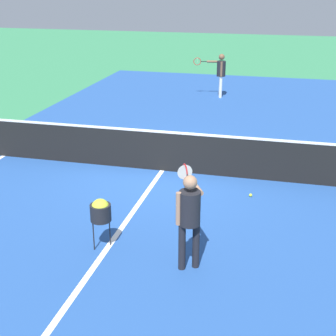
# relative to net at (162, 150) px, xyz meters

# --- Properties ---
(ground_plane) EXTENTS (60.00, 60.00, 0.00)m
(ground_plane) POSITION_rel_net_xyz_m (0.00, 0.00, -0.49)
(ground_plane) COLOR #337F51
(court_surface_inbounds) EXTENTS (10.62, 24.40, 0.00)m
(court_surface_inbounds) POSITION_rel_net_xyz_m (0.00, 0.00, -0.49)
(court_surface_inbounds) COLOR #234C93
(court_surface_inbounds) RESTS_ON ground_plane
(line_center_service) EXTENTS (0.10, 6.40, 0.01)m
(line_center_service) POSITION_rel_net_xyz_m (0.00, -3.20, -0.49)
(line_center_service) COLOR white
(line_center_service) RESTS_ON ground_plane
(net) EXTENTS (9.99, 0.09, 1.07)m
(net) POSITION_rel_net_xyz_m (0.00, 0.00, 0.00)
(net) COLOR #33383D
(net) RESTS_ON ground_plane
(player_near) EXTENTS (0.55, 1.13, 1.53)m
(player_near) POSITION_rel_net_xyz_m (1.41, -3.80, 0.45)
(player_near) COLOR black
(player_near) RESTS_ON ground_plane
(player_far) EXTENTS (1.20, 0.41, 1.59)m
(player_far) POSITION_rel_net_xyz_m (0.18, 7.75, 0.49)
(player_far) COLOR white
(player_far) RESTS_ON ground_plane
(ball_hopper) EXTENTS (0.34, 0.34, 0.87)m
(ball_hopper) POSITION_rel_net_xyz_m (-0.09, -3.58, 0.18)
(ball_hopper) COLOR black
(ball_hopper) RESTS_ON ground_plane
(tennis_ball_near_net) EXTENTS (0.07, 0.07, 0.07)m
(tennis_ball_near_net) POSITION_rel_net_xyz_m (2.11, -0.96, -0.46)
(tennis_ball_near_net) COLOR #CCE033
(tennis_ball_near_net) RESTS_ON ground_plane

